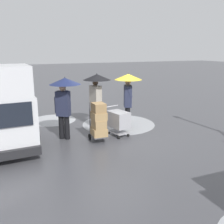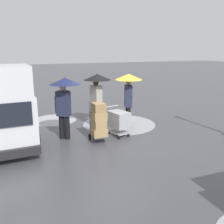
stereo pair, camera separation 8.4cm
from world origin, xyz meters
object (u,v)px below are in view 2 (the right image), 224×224
Objects in this scene: shopping_cart_vendor at (119,120)px; pedestrian_white_side at (128,88)px; pedestrian_black_side at (64,94)px; hand_dolly_boxes at (99,121)px; pedestrian_pink_side at (97,88)px.

pedestrian_white_side is (-0.76, -0.78, 1.02)m from shopping_cart_vendor.
pedestrian_black_side is (1.80, -0.40, 1.02)m from shopping_cart_vendor.
pedestrian_white_side reaches higher than hand_dolly_boxes.
hand_dolly_boxes is 0.62× the size of pedestrian_pink_side.
pedestrian_white_side is (-1.15, 0.38, 0.00)m from pedestrian_pink_side.
hand_dolly_boxes is at bearing 33.99° from pedestrian_white_side.
shopping_cart_vendor is 0.47× the size of pedestrian_white_side.
hand_dolly_boxes is 2.14m from pedestrian_white_side.
pedestrian_black_side and pedestrian_white_side have the same top height.
shopping_cart_vendor is 0.47× the size of pedestrian_black_side.
hand_dolly_boxes is (0.86, 0.31, 0.15)m from shopping_cart_vendor.
pedestrian_pink_side is (0.39, -1.16, 1.02)m from shopping_cart_vendor.
pedestrian_pink_side is at bearing -18.36° from pedestrian_white_side.
pedestrian_black_side is (1.41, 0.76, 0.00)m from pedestrian_pink_side.
shopping_cart_vendor is 0.47× the size of pedestrian_pink_side.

